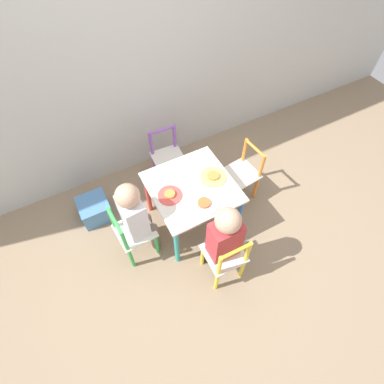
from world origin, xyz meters
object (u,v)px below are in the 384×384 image
Objects in this scene: kids_table at (192,192)px; child_front at (223,237)px; chair_orange at (243,174)px; chair_green at (133,233)px; storage_bin at (95,209)px; chair_yellow at (225,257)px; plate_right at (213,176)px; child_left at (136,215)px; plate_left at (170,195)px; plate_front at (204,204)px; chair_purple at (168,158)px.

child_front is at bearing -91.29° from kids_table.
chair_orange is at bearing -134.52° from child_front.
chair_green is 0.53m from storage_bin.
kids_table is at bearing -90.00° from child_front.
plate_right is (0.19, 0.51, 0.22)m from chair_yellow.
child_left is 4.03× the size of plate_right.
plate_right is (-0.33, -0.05, 0.22)m from chair_orange.
kids_table is at bearing -0.00° from plate_left.
kids_table is 0.53m from chair_yellow.
plate_right is at bearing 45.00° from plate_front.
plate_left is (0.27, 0.03, 0.02)m from child_left.
kids_table is 0.77× the size of child_front.
chair_yellow is (-0.01, -0.51, -0.14)m from kids_table.
chair_purple is at bearing 67.70° from plate_left.
plate_front is (0.45, -0.15, 0.02)m from child_left.
plate_left is at bearing -87.85° from chair_green.
child_left is 3.18× the size of storage_bin.
chair_purple is 2.74× the size of plate_right.
chair_orange and chair_purple have the same top height.
kids_table is at bearing -90.00° from chair_green.
child_left is 0.27m from plate_left.
chair_green is 0.77m from chair_purple.
chair_yellow is 0.68× the size of child_left.
child_front reaches higher than chair_green.
chair_orange is 0.69× the size of child_front.
chair_orange reaches higher than plate_front.
child_left reaches higher than chair_yellow.
kids_table is at bearing 90.00° from plate_front.
chair_orange is at bearing -131.35° from chair_yellow.
chair_orange reaches higher than kids_table.
plate_right is (0.36, -0.00, 0.00)m from plate_left.
plate_left is at bearing -70.70° from chair_yellow.
child_left reaches higher than storage_bin.
plate_front reaches higher than storage_bin.
chair_green is 3.11× the size of plate_left.
chair_yellow is 1.00× the size of chair_orange.
plate_left is at bearing -91.55° from chair_orange.
chair_purple is (-0.48, 0.46, 0.00)m from chair_orange.
chair_green is 0.40m from plate_left.
plate_right is (0.18, 0.00, 0.08)m from kids_table.
storage_bin is at bearing 153.87° from plate_right.
chair_yellow is at bearing -71.99° from plate_left.
plate_front is at bearing -45.00° from plate_left.
chair_purple is (0.54, 0.55, 0.00)m from chair_green.
chair_green is at bearing -68.25° from storage_bin.
chair_yellow is 2.74× the size of plate_right.
chair_yellow is at bearing -48.65° from chair_orange.
chair_purple reaches higher than plate_right.
chair_green is 1.00× the size of chair_orange.
child_front is (-0.01, -0.45, 0.06)m from kids_table.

